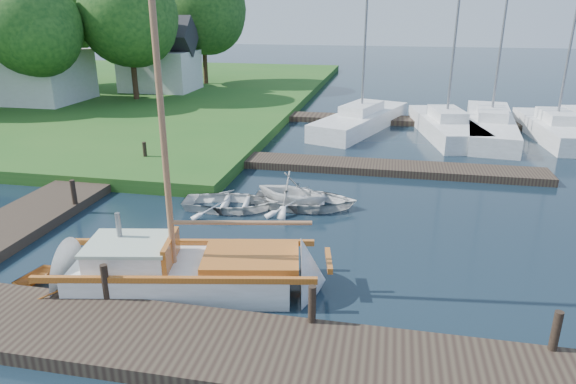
% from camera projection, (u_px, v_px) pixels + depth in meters
% --- Properties ---
extents(ground, '(160.00, 160.00, 0.00)m').
position_uv_depth(ground, '(288.00, 230.00, 15.31)').
color(ground, black).
rests_on(ground, ground).
extents(near_dock, '(18.00, 2.20, 0.30)m').
position_uv_depth(near_dock, '(225.00, 349.00, 9.73)').
color(near_dock, black).
rests_on(near_dock, ground).
extents(left_dock, '(2.20, 18.00, 0.30)m').
position_uv_depth(left_dock, '(83.00, 186.00, 18.60)').
color(left_dock, black).
rests_on(left_dock, ground).
extents(far_dock, '(14.00, 1.60, 0.30)m').
position_uv_depth(far_dock, '(368.00, 167.00, 20.88)').
color(far_dock, black).
rests_on(far_dock, ground).
extents(pontoon, '(30.00, 1.60, 0.30)m').
position_uv_depth(pontoon, '(524.00, 126.00, 28.15)').
color(pontoon, black).
rests_on(pontoon, ground).
extents(mooring_post_1, '(0.16, 0.16, 0.80)m').
position_uv_depth(mooring_post_1, '(105.00, 282.00, 11.02)').
color(mooring_post_1, black).
rests_on(mooring_post_1, near_dock).
extents(mooring_post_2, '(0.16, 0.16, 0.80)m').
position_uv_depth(mooring_post_2, '(312.00, 304.00, 10.18)').
color(mooring_post_2, black).
rests_on(mooring_post_2, near_dock).
extents(mooring_post_3, '(0.16, 0.16, 0.80)m').
position_uv_depth(mooring_post_3, '(556.00, 331.00, 9.34)').
color(mooring_post_3, black).
rests_on(mooring_post_3, near_dock).
extents(mooring_post_4, '(0.16, 0.16, 0.80)m').
position_uv_depth(mooring_post_4, '(74.00, 192.00, 16.38)').
color(mooring_post_4, black).
rests_on(mooring_post_4, left_dock).
extents(mooring_post_5, '(0.16, 0.16, 0.80)m').
position_uv_depth(mooring_post_5, '(145.00, 152.00, 20.99)').
color(mooring_post_5, black).
rests_on(mooring_post_5, left_dock).
extents(sailboat, '(7.39, 3.27, 9.83)m').
position_uv_depth(sailboat, '(191.00, 275.00, 12.03)').
color(sailboat, silver).
rests_on(sailboat, ground).
extents(dinghy, '(3.67, 2.91, 0.68)m').
position_uv_depth(dinghy, '(81.00, 285.00, 11.57)').
color(dinghy, '#97511E').
rests_on(dinghy, ground).
extents(tender_a, '(3.36, 2.59, 0.65)m').
position_uv_depth(tender_a, '(231.00, 200.00, 16.79)').
color(tender_a, silver).
rests_on(tender_a, ground).
extents(tender_b, '(3.04, 2.81, 1.33)m').
position_uv_depth(tender_b, '(292.00, 189.00, 16.79)').
color(tender_b, silver).
rests_on(tender_b, ground).
extents(tender_c, '(3.51, 2.60, 0.70)m').
position_uv_depth(tender_c, '(305.00, 197.00, 16.92)').
color(tender_c, silver).
rests_on(tender_c, ground).
extents(marina_boat_1, '(4.98, 8.89, 10.61)m').
position_uv_depth(marina_boat_1, '(361.00, 119.00, 27.85)').
color(marina_boat_1, silver).
rests_on(marina_boat_1, ground).
extents(marina_boat_2, '(3.61, 8.00, 10.35)m').
position_uv_depth(marina_boat_2, '(446.00, 125.00, 26.36)').
color(marina_boat_2, silver).
rests_on(marina_boat_2, ground).
extents(marina_boat_3, '(3.34, 10.14, 11.74)m').
position_uv_depth(marina_boat_3, '(490.00, 123.00, 26.78)').
color(marina_boat_3, silver).
rests_on(marina_boat_3, ground).
extents(marina_boat_4, '(2.73, 7.53, 10.95)m').
position_uv_depth(marina_boat_4, '(556.00, 128.00, 25.76)').
color(marina_boat_4, silver).
rests_on(marina_boat_4, ground).
extents(house_a, '(6.30, 5.00, 6.29)m').
position_uv_depth(house_a, '(32.00, 62.00, 32.80)').
color(house_a, white).
rests_on(house_a, shore).
extents(house_c, '(5.25, 4.00, 5.28)m').
position_uv_depth(house_c, '(160.00, 61.00, 37.34)').
color(house_c, white).
rests_on(house_c, shore).
extents(tree_2, '(5.83, 5.75, 7.82)m').
position_uv_depth(tree_2, '(33.00, 26.00, 29.85)').
color(tree_2, '#332114').
rests_on(tree_2, shore).
extents(tree_3, '(6.41, 6.38, 8.74)m').
position_uv_depth(tree_3, '(129.00, 15.00, 32.60)').
color(tree_3, '#332114').
rests_on(tree_3, shore).
extents(tree_4, '(7.01, 7.01, 9.66)m').
position_uv_depth(tree_4, '(54.00, 6.00, 37.60)').
color(tree_4, '#332114').
rests_on(tree_4, shore).
extents(tree_7, '(6.83, 6.83, 9.38)m').
position_uv_depth(tree_7, '(202.00, 8.00, 39.48)').
color(tree_7, '#332114').
rests_on(tree_7, shore).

